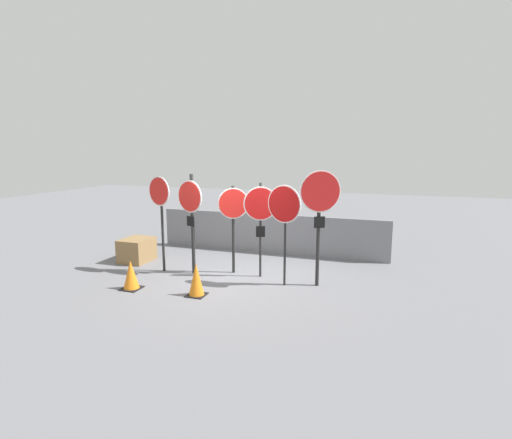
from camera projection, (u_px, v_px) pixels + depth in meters
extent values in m
plane|color=slate|center=(240.00, 277.00, 9.78)|extent=(40.00, 40.00, 0.00)
cube|color=slate|center=(269.00, 234.00, 11.98)|extent=(6.99, 0.12, 1.18)
cylinder|color=black|center=(162.00, 225.00, 10.08)|extent=(0.07, 0.07, 2.41)
cylinder|color=white|center=(159.00, 191.00, 9.89)|extent=(0.71, 0.25, 0.74)
cylinder|color=red|center=(159.00, 191.00, 9.87)|extent=(0.65, 0.23, 0.68)
cylinder|color=black|center=(193.00, 225.00, 9.87)|extent=(0.09, 0.09, 2.50)
cylinder|color=white|center=(190.00, 197.00, 9.70)|extent=(0.76, 0.26, 0.79)
cylinder|color=red|center=(189.00, 197.00, 9.68)|extent=(0.70, 0.25, 0.73)
cube|color=black|center=(191.00, 221.00, 9.80)|extent=(0.24, 0.10, 0.25)
cylinder|color=black|center=(233.00, 230.00, 9.97)|extent=(0.07, 0.07, 2.21)
cylinder|color=white|center=(233.00, 203.00, 9.80)|extent=(0.68, 0.40, 0.77)
cylinder|color=red|center=(233.00, 203.00, 9.78)|extent=(0.63, 0.37, 0.71)
cylinder|color=black|center=(260.00, 230.00, 9.64)|extent=(0.06, 0.06, 2.31)
cylinder|color=white|center=(261.00, 204.00, 9.48)|extent=(0.77, 0.32, 0.82)
cylinder|color=red|center=(261.00, 204.00, 9.46)|extent=(0.71, 0.30, 0.76)
cube|color=black|center=(261.00, 232.00, 9.60)|extent=(0.21, 0.10, 0.26)
cylinder|color=black|center=(285.00, 237.00, 9.02)|extent=(0.05, 0.05, 2.26)
cylinder|color=white|center=(284.00, 204.00, 8.85)|extent=(0.83, 0.28, 0.86)
cylinder|color=#AD0F0F|center=(284.00, 204.00, 8.83)|extent=(0.77, 0.26, 0.80)
cylinder|color=black|center=(318.00, 235.00, 8.99)|extent=(0.08, 0.08, 2.38)
cylinder|color=white|center=(320.00, 191.00, 8.75)|extent=(0.84, 0.46, 0.94)
cylinder|color=red|center=(321.00, 192.00, 8.73)|extent=(0.79, 0.43, 0.88)
cube|color=black|center=(319.00, 222.00, 8.87)|extent=(0.23, 0.14, 0.26)
cube|color=black|center=(197.00, 295.00, 8.57)|extent=(0.39, 0.39, 0.02)
cone|color=orange|center=(196.00, 279.00, 8.51)|extent=(0.33, 0.33, 0.69)
cube|color=black|center=(132.00, 288.00, 8.97)|extent=(0.42, 0.42, 0.02)
cone|color=orange|center=(131.00, 274.00, 8.92)|extent=(0.35, 0.35, 0.64)
cube|color=olive|center=(137.00, 250.00, 11.13)|extent=(0.74, 0.89, 0.64)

